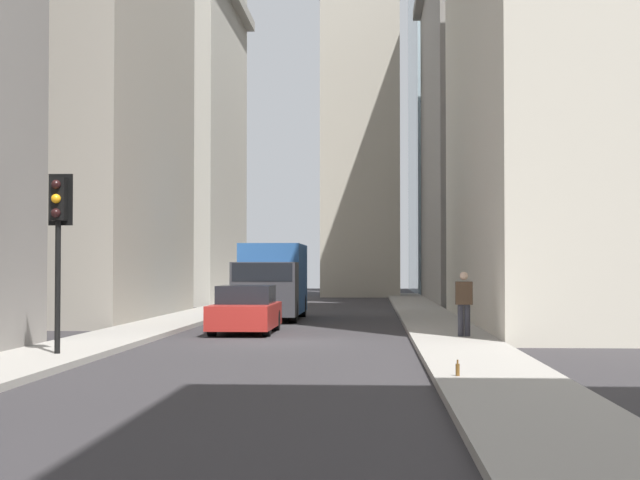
{
  "coord_description": "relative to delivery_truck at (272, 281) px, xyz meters",
  "views": [
    {
      "loc": [
        -26.01,
        -2.39,
        1.94
      ],
      "look_at": [
        15.78,
        -0.17,
        3.12
      ],
      "focal_mm": 55.85,
      "sensor_mm": 36.0,
      "label": 1
    }
  ],
  "objects": [
    {
      "name": "ground_plane",
      "position": [
        -11.11,
        -1.4,
        -1.46
      ],
      "size": [
        135.0,
        135.0,
        0.0
      ],
      "primitive_type": "plane",
      "color": "#302D30"
    },
    {
      "name": "sidewalk_right",
      "position": [
        -11.11,
        3.1,
        -1.39
      ],
      "size": [
        90.0,
        2.2,
        0.14
      ],
      "primitive_type": "cube",
      "color": "gray",
      "rests_on": "ground_plane"
    },
    {
      "name": "sidewalk_left",
      "position": [
        -11.11,
        -5.9,
        -1.39
      ],
      "size": [
        90.0,
        2.2,
        0.14
      ],
      "primitive_type": "cube",
      "color": "gray",
      "rests_on": "ground_plane"
    },
    {
      "name": "building_left_far",
      "position": [
        19.63,
        -11.99,
        9.24
      ],
      "size": [
        19.19,
        10.5,
        21.38
      ],
      "color": "gray",
      "rests_on": "ground_plane"
    },
    {
      "name": "building_left_midfar",
      "position": [
        -3.09,
        -12.0,
        8.35
      ],
      "size": [
        19.28,
        10.0,
        19.62
      ],
      "color": "beige",
      "rests_on": "ground_plane"
    },
    {
      "name": "building_right_far",
      "position": [
        18.43,
        9.19,
        8.24
      ],
      "size": [
        14.07,
        10.5,
        19.39
      ],
      "color": "#B7B2A5",
      "rests_on": "ground_plane"
    },
    {
      "name": "church_spire",
      "position": [
        30.43,
        -2.96,
        15.47
      ],
      "size": [
        5.77,
        5.77,
        32.39
      ],
      "color": "#A8A091",
      "rests_on": "ground_plane"
    },
    {
      "name": "delivery_truck",
      "position": [
        0.0,
        0.0,
        0.0
      ],
      "size": [
        6.46,
        2.25,
        2.84
      ],
      "color": "#285699",
      "rests_on": "ground_plane"
    },
    {
      "name": "sedan_red",
      "position": [
        -7.63,
        -0.0,
        -0.8
      ],
      "size": [
        4.3,
        1.78,
        1.42
      ],
      "color": "maroon",
      "rests_on": "ground_plane"
    },
    {
      "name": "traffic_light_foreground",
      "position": [
        -16.48,
        2.85,
        1.47
      ],
      "size": [
        0.43,
        0.52,
        3.81
      ],
      "color": "black",
      "rests_on": "sidewalk_right"
    },
    {
      "name": "pedestrian",
      "position": [
        -10.7,
        -6.19,
        -0.39
      ],
      "size": [
        0.26,
        0.44,
        1.7
      ],
      "color": "#33333D",
      "rests_on": "sidewalk_left"
    },
    {
      "name": "discarded_bottle",
      "position": [
        -20.38,
        -5.2,
        -1.21
      ],
      "size": [
        0.07,
        0.07,
        0.27
      ],
      "color": "brown",
      "rests_on": "sidewalk_left"
    }
  ]
}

